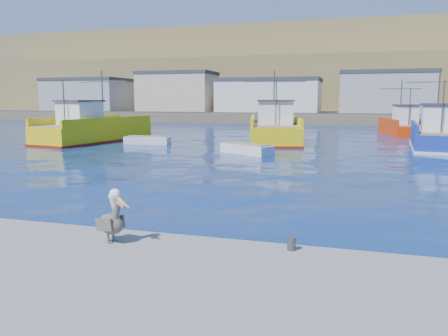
{
  "coord_description": "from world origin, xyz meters",
  "views": [
    {
      "loc": [
        4.14,
        -13.05,
        3.92
      ],
      "look_at": [
        -0.48,
        3.18,
        1.26
      ],
      "focal_mm": 35.0,
      "sensor_mm": 36.0,
      "label": 1
    }
  ],
  "objects_px": {
    "trawler_blue": "(437,136)",
    "boat_orange": "(402,125)",
    "trawler_yellow_a": "(93,130)",
    "trawler_yellow_b": "(274,130)",
    "pelican": "(112,220)",
    "skiff_mid": "(247,150)",
    "skiff_left": "(147,141)"
  },
  "relations": [
    {
      "from": "trawler_yellow_a",
      "to": "skiff_left",
      "type": "xyz_separation_m",
      "value": [
        5.9,
        -0.66,
        -0.83
      ]
    },
    {
      "from": "trawler_yellow_a",
      "to": "trawler_yellow_b",
      "type": "distance_m",
      "value": 17.01
    },
    {
      "from": "skiff_mid",
      "to": "skiff_left",
      "type": "bearing_deg",
      "value": 155.89
    },
    {
      "from": "trawler_yellow_a",
      "to": "skiff_mid",
      "type": "bearing_deg",
      "value": -17.95
    },
    {
      "from": "skiff_mid",
      "to": "boat_orange",
      "type": "bearing_deg",
      "value": 59.3
    },
    {
      "from": "trawler_yellow_b",
      "to": "skiff_mid",
      "type": "distance_m",
      "value": 9.91
    },
    {
      "from": "trawler_blue",
      "to": "skiff_mid",
      "type": "bearing_deg",
      "value": -150.44
    },
    {
      "from": "trawler_yellow_b",
      "to": "trawler_blue",
      "type": "relative_size",
      "value": 1.22
    },
    {
      "from": "trawler_yellow_a",
      "to": "trawler_blue",
      "type": "relative_size",
      "value": 1.19
    },
    {
      "from": "trawler_yellow_a",
      "to": "pelican",
      "type": "distance_m",
      "value": 32.33
    },
    {
      "from": "trawler_yellow_b",
      "to": "skiff_left",
      "type": "distance_m",
      "value": 11.78
    },
    {
      "from": "trawler_yellow_a",
      "to": "boat_orange",
      "type": "height_order",
      "value": "trawler_yellow_a"
    },
    {
      "from": "boat_orange",
      "to": "pelican",
      "type": "height_order",
      "value": "boat_orange"
    },
    {
      "from": "trawler_yellow_a",
      "to": "pelican",
      "type": "bearing_deg",
      "value": -56.76
    },
    {
      "from": "boat_orange",
      "to": "skiff_left",
      "type": "distance_m",
      "value": 28.66
    },
    {
      "from": "trawler_blue",
      "to": "pelican",
      "type": "relative_size",
      "value": 8.12
    },
    {
      "from": "trawler_yellow_b",
      "to": "trawler_blue",
      "type": "distance_m",
      "value": 13.81
    },
    {
      "from": "skiff_left",
      "to": "trawler_blue",
      "type": "bearing_deg",
      "value": 8.09
    },
    {
      "from": "trawler_yellow_b",
      "to": "skiff_left",
      "type": "bearing_deg",
      "value": -152.9
    },
    {
      "from": "trawler_blue",
      "to": "boat_orange",
      "type": "relative_size",
      "value": 1.21
    },
    {
      "from": "trawler_yellow_b",
      "to": "trawler_yellow_a",
      "type": "bearing_deg",
      "value": -164.0
    },
    {
      "from": "skiff_left",
      "to": "pelican",
      "type": "bearing_deg",
      "value": -65.86
    },
    {
      "from": "trawler_yellow_b",
      "to": "pelican",
      "type": "relative_size",
      "value": 9.9
    },
    {
      "from": "trawler_blue",
      "to": "pelican",
      "type": "xyz_separation_m",
      "value": [
        -12.31,
        -29.8,
        0.07
      ]
    },
    {
      "from": "boat_orange",
      "to": "skiff_mid",
      "type": "xyz_separation_m",
      "value": [
        -12.85,
        -21.65,
        -0.75
      ]
    },
    {
      "from": "trawler_yellow_a",
      "to": "boat_orange",
      "type": "relative_size",
      "value": 1.45
    },
    {
      "from": "trawler_yellow_b",
      "to": "boat_orange",
      "type": "height_order",
      "value": "trawler_yellow_b"
    },
    {
      "from": "trawler_yellow_b",
      "to": "boat_orange",
      "type": "xyz_separation_m",
      "value": [
        12.5,
        11.77,
        -0.07
      ]
    },
    {
      "from": "trawler_yellow_a",
      "to": "skiff_left",
      "type": "relative_size",
      "value": 3.17
    },
    {
      "from": "pelican",
      "to": "trawler_yellow_a",
      "type": "bearing_deg",
      "value": 123.24
    },
    {
      "from": "trawler_yellow_b",
      "to": "skiff_mid",
      "type": "bearing_deg",
      "value": -92.03
    },
    {
      "from": "skiff_left",
      "to": "skiff_mid",
      "type": "height_order",
      "value": "skiff_mid"
    }
  ]
}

